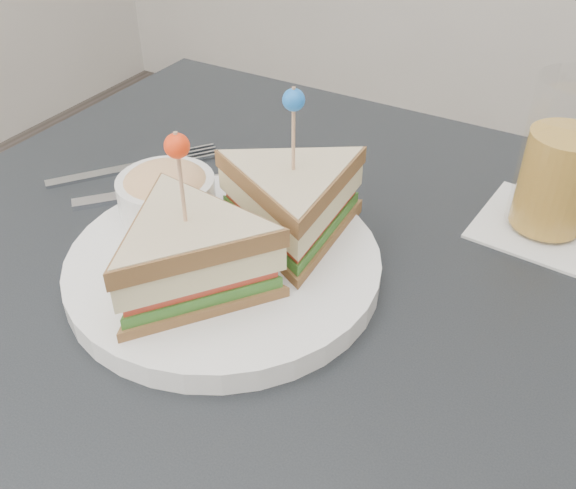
# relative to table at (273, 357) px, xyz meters

# --- Properties ---
(table) EXTENTS (0.80, 0.80, 0.75)m
(table) POSITION_rel_table_xyz_m (0.00, 0.00, 0.00)
(table) COLOR black
(table) RESTS_ON ground
(plate_meal) EXTENTS (0.36, 0.36, 0.16)m
(plate_meal) POSITION_rel_table_xyz_m (-0.04, 0.01, 0.12)
(plate_meal) COLOR white
(plate_meal) RESTS_ON table
(cutlery_fork) EXTENTS (0.13, 0.17, 0.01)m
(cutlery_fork) POSITION_rel_table_xyz_m (-0.24, 0.11, 0.08)
(cutlery_fork) COLOR #B7BCC2
(cutlery_fork) RESTS_ON table
(cutlery_knife) EXTENTS (0.16, 0.17, 0.01)m
(cutlery_knife) POSITION_rel_table_xyz_m (-0.18, 0.09, 0.08)
(cutlery_knife) COLOR white
(cutlery_knife) RESTS_ON table
(drink_set) EXTENTS (0.13, 0.13, 0.15)m
(drink_set) POSITION_rel_table_xyz_m (0.18, 0.21, 0.14)
(drink_set) COLOR white
(drink_set) RESTS_ON table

